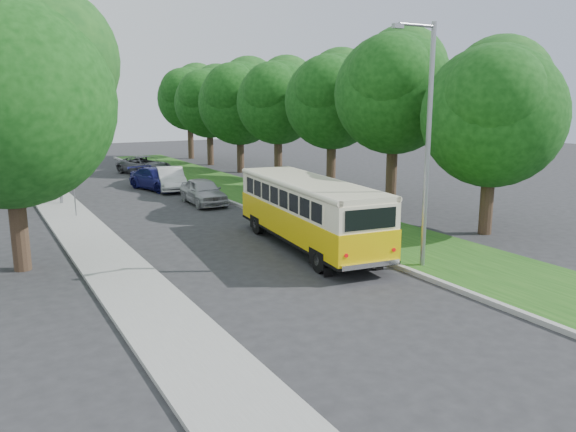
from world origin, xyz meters
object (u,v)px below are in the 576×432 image
lamppost_far (54,129)px  vintage_bus (309,214)px  car_blue (158,179)px  car_grey (145,165)px  car_silver (203,191)px  lamppost_near (426,139)px  car_white (170,179)px

lamppost_far → vintage_bus: size_ratio=0.82×
car_blue → car_grey: bearing=65.4°
car_silver → lamppost_near: bearing=-80.4°
car_white → vintage_bus: bearing=-78.2°
lamppost_far → car_grey: 13.48m
lamppost_near → vintage_bus: size_ratio=0.88×
vintage_bus → car_silver: bearing=97.0°
lamppost_near → lamppost_far: (-8.91, 18.50, -0.25)m
lamppost_far → car_blue: (6.24, 2.66, -3.42)m
lamppost_near → car_silver: bearing=97.6°
car_grey → lamppost_near: bearing=-106.7°
car_silver → car_blue: size_ratio=0.87×
car_white → car_blue: bearing=147.3°
vintage_bus → car_grey: vintage_bus is taller
lamppost_near → vintage_bus: 5.49m
car_silver → car_white: 5.61m
lamppost_near → lamppost_far: lamppost_near is taller
car_blue → car_grey: (1.37, 7.93, -0.00)m
car_blue → car_grey: car_blue is taller
lamppost_far → car_silver: lamppost_far is taller
lamppost_far → vintage_bus: lamppost_far is taller
car_blue → car_white: bearing=-58.7°
vintage_bus → lamppost_near: bearing=-59.8°
vintage_bus → car_blue: (-0.81, 16.97, -0.66)m
car_silver → vintage_bus: bearing=-87.2°
lamppost_far → car_white: 7.93m
lamppost_far → car_grey: (7.61, 10.59, -3.43)m
lamppost_near → car_white: bearing=95.7°
car_white → car_grey: (0.73, 8.54, -0.04)m
vintage_bus → car_blue: size_ratio=1.91×
lamppost_near → car_grey: 29.35m
vintage_bus → car_blue: bearing=99.0°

